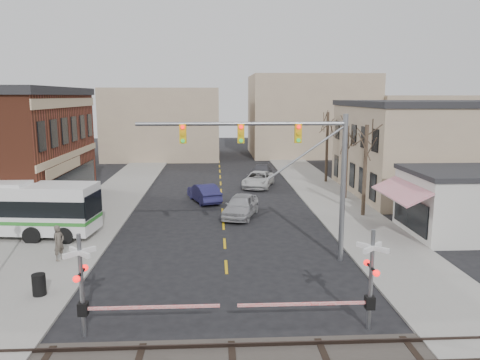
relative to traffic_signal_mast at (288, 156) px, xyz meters
name	(u,v)px	position (x,y,z in m)	size (l,w,h in m)	color
ground	(227,282)	(-3.33, -2.79, -5.79)	(160.00, 160.00, 0.00)	black
sidewalk_west	(116,196)	(-12.83, 17.21, -5.73)	(5.00, 60.00, 0.12)	gray
sidewalk_east	(325,194)	(6.17, 17.21, -5.73)	(5.00, 60.00, 0.12)	gray
tan_building	(461,148)	(18.67, 17.21, -1.54)	(20.30, 15.30, 8.50)	gray
awning_shop	(472,202)	(12.64, 4.21, -3.63)	(9.74, 6.20, 4.30)	beige
tree_east_a	(365,171)	(7.17, 9.21, -2.30)	(0.28, 0.28, 6.75)	#382B21
tree_east_b	(346,162)	(7.47, 15.21, -2.52)	(0.28, 0.28, 6.30)	#382B21
tree_east_c	(327,147)	(7.67, 23.21, -2.07)	(0.28, 0.28, 7.20)	#382B21
traffic_signal_mast	(288,156)	(0.00, 0.00, 0.00)	(11.05, 0.30, 8.00)	gray
rr_crossing_west	(93,287)	(-8.41, -7.71, -3.82)	(5.60, 1.36, 4.00)	gray
rr_crossing_east	(360,281)	(1.60, -7.74, -3.82)	(5.60, 1.36, 4.00)	gray
trash_bin	(39,285)	(-11.79, -4.10, -5.19)	(0.60, 0.60, 0.97)	black
car_a	(241,206)	(-1.99, 9.63, -4.94)	(2.01, 4.99, 1.70)	#9B9B9F
car_b	(204,193)	(-4.84, 14.83, -5.01)	(1.67, 4.78, 1.58)	#1D1B45
car_c	(258,179)	(0.38, 21.11, -5.03)	(2.54, 5.50, 1.53)	silver
car_d	(261,171)	(1.20, 26.31, -5.06)	(2.06, 5.07, 1.47)	#3F3F44
pedestrian_near	(59,243)	(-12.35, 0.44, -4.70)	(0.71, 0.47, 1.96)	#544C43
pedestrian_far	(51,221)	(-14.36, 5.08, -4.73)	(0.92, 0.72, 1.89)	#302E51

